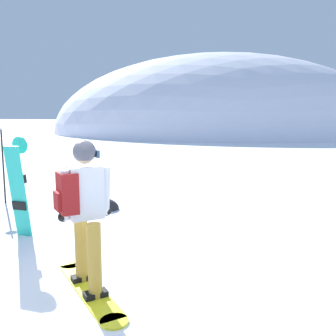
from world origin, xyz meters
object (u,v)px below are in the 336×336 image
spare_snowboard (19,187)px  snowboarder_main (84,212)px  rock_mid (104,209)px  rock_dark (95,192)px  piste_marker_near (3,160)px

spare_snowboard → snowboarder_main: bearing=-34.1°
snowboarder_main → rock_mid: 3.84m
spare_snowboard → rock_dark: (-0.63, 3.61, -0.84)m
rock_mid → spare_snowboard: bearing=-102.0°
spare_snowboard → rock_mid: size_ratio=2.56×
piste_marker_near → snowboarder_main: bearing=-39.2°
piste_marker_near → rock_dark: (1.31, 1.75, -0.99)m
piste_marker_near → rock_dark: piste_marker_near is taller
spare_snowboard → rock_dark: bearing=100.0°
spare_snowboard → piste_marker_near: size_ratio=0.95×
snowboarder_main → piste_marker_near: 5.05m
rock_dark → snowboarder_main: bearing=-62.3°
snowboarder_main → rock_mid: (-1.53, 3.40, -0.92)m
rock_dark → rock_mid: bearing=-55.3°
snowboarder_main → spare_snowboard: size_ratio=1.04×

